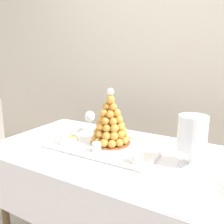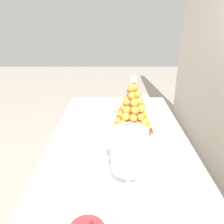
{
  "view_description": "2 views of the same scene",
  "coord_description": "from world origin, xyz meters",
  "px_view_note": "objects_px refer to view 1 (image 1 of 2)",
  "views": [
    {
      "loc": [
        0.52,
        -1.09,
        1.28
      ],
      "look_at": [
        -0.12,
        0.02,
        0.98
      ],
      "focal_mm": 38.14,
      "sensor_mm": 36.0,
      "label": 1
    },
    {
      "loc": [
        1.08,
        -0.03,
        1.39
      ],
      "look_at": [
        -0.07,
        -0.04,
        0.92
      ],
      "focal_mm": 36.95,
      "sensor_mm": 36.0,
      "label": 2
    }
  ],
  "objects_px": {
    "serving_tray": "(106,147)",
    "dessert_cup_left": "(64,140)",
    "dessert_cup_mid_left": "(97,147)",
    "dessert_cup_centre": "(137,158)",
    "macaron_goblet": "(192,134)",
    "croquembouche": "(110,123)",
    "creme_brulee_ramekin": "(70,138)",
    "wine_glass": "(90,117)"
  },
  "relations": [
    {
      "from": "serving_tray",
      "to": "creme_brulee_ramekin",
      "type": "relative_size",
      "value": 7.23
    },
    {
      "from": "dessert_cup_left",
      "to": "dessert_cup_mid_left",
      "type": "bearing_deg",
      "value": -0.15
    },
    {
      "from": "wine_glass",
      "to": "macaron_goblet",
      "type": "bearing_deg",
      "value": -11.98
    },
    {
      "from": "dessert_cup_mid_left",
      "to": "creme_brulee_ramekin",
      "type": "distance_m",
      "value": 0.25
    },
    {
      "from": "croquembouche",
      "to": "wine_glass",
      "type": "bearing_deg",
      "value": 155.34
    },
    {
      "from": "serving_tray",
      "to": "dessert_cup_left",
      "type": "xyz_separation_m",
      "value": [
        -0.24,
        -0.09,
        0.03
      ]
    },
    {
      "from": "dessert_cup_centre",
      "to": "creme_brulee_ramekin",
      "type": "distance_m",
      "value": 0.5
    },
    {
      "from": "dessert_cup_left",
      "to": "wine_glass",
      "type": "distance_m",
      "value": 0.26
    },
    {
      "from": "serving_tray",
      "to": "croquembouche",
      "type": "xyz_separation_m",
      "value": [
        -0.0,
        0.06,
        0.13
      ]
    },
    {
      "from": "dessert_cup_left",
      "to": "creme_brulee_ramekin",
      "type": "bearing_deg",
      "value": 100.28
    },
    {
      "from": "dessert_cup_left",
      "to": "creme_brulee_ramekin",
      "type": "distance_m",
      "value": 0.07
    },
    {
      "from": "dessert_cup_centre",
      "to": "wine_glass",
      "type": "distance_m",
      "value": 0.54
    },
    {
      "from": "dessert_cup_centre",
      "to": "macaron_goblet",
      "type": "height_order",
      "value": "macaron_goblet"
    },
    {
      "from": "serving_tray",
      "to": "dessert_cup_left",
      "type": "bearing_deg",
      "value": -159.45
    },
    {
      "from": "croquembouche",
      "to": "wine_glass",
      "type": "relative_size",
      "value": 2.08
    },
    {
      "from": "croquembouche",
      "to": "dessert_cup_centre",
      "type": "distance_m",
      "value": 0.31
    },
    {
      "from": "serving_tray",
      "to": "dessert_cup_mid_left",
      "type": "xyz_separation_m",
      "value": [
        -0.01,
        -0.09,
        0.03
      ]
    },
    {
      "from": "macaron_goblet",
      "to": "dessert_cup_centre",
      "type": "bearing_deg",
      "value": -152.98
    },
    {
      "from": "serving_tray",
      "to": "macaron_goblet",
      "type": "xyz_separation_m",
      "value": [
        0.47,
        0.01,
        0.16
      ]
    },
    {
      "from": "croquembouche",
      "to": "serving_tray",
      "type": "bearing_deg",
      "value": -87.1
    },
    {
      "from": "serving_tray",
      "to": "croquembouche",
      "type": "bearing_deg",
      "value": 92.9
    },
    {
      "from": "dessert_cup_mid_left",
      "to": "dessert_cup_centre",
      "type": "height_order",
      "value": "dessert_cup_mid_left"
    },
    {
      "from": "dessert_cup_centre",
      "to": "dessert_cup_left",
      "type": "bearing_deg",
      "value": 177.87
    },
    {
      "from": "dessert_cup_left",
      "to": "creme_brulee_ramekin",
      "type": "height_order",
      "value": "dessert_cup_left"
    },
    {
      "from": "dessert_cup_left",
      "to": "macaron_goblet",
      "type": "height_order",
      "value": "macaron_goblet"
    },
    {
      "from": "dessert_cup_left",
      "to": "creme_brulee_ramekin",
      "type": "xyz_separation_m",
      "value": [
        -0.01,
        0.07,
        -0.01
      ]
    },
    {
      "from": "dessert_cup_centre",
      "to": "macaron_goblet",
      "type": "bearing_deg",
      "value": 27.02
    },
    {
      "from": "dessert_cup_left",
      "to": "macaron_goblet",
      "type": "distance_m",
      "value": 0.73
    },
    {
      "from": "dessert_cup_left",
      "to": "macaron_goblet",
      "type": "bearing_deg",
      "value": 7.99
    },
    {
      "from": "creme_brulee_ramekin",
      "to": "macaron_goblet",
      "type": "relative_size",
      "value": 0.34
    },
    {
      "from": "croquembouche",
      "to": "dessert_cup_mid_left",
      "type": "relative_size",
      "value": 6.37
    },
    {
      "from": "dessert_cup_left",
      "to": "dessert_cup_centre",
      "type": "distance_m",
      "value": 0.48
    },
    {
      "from": "dessert_cup_centre",
      "to": "serving_tray",
      "type": "bearing_deg",
      "value": 156.3
    },
    {
      "from": "serving_tray",
      "to": "wine_glass",
      "type": "relative_size",
      "value": 3.98
    },
    {
      "from": "dessert_cup_centre",
      "to": "macaron_goblet",
      "type": "distance_m",
      "value": 0.29
    },
    {
      "from": "dessert_cup_left",
      "to": "dessert_cup_centre",
      "type": "bearing_deg",
      "value": -2.13
    },
    {
      "from": "croquembouche",
      "to": "dessert_cup_centre",
      "type": "bearing_deg",
      "value": -33.75
    },
    {
      "from": "wine_glass",
      "to": "creme_brulee_ramekin",
      "type": "bearing_deg",
      "value": -98.48
    },
    {
      "from": "croquembouche",
      "to": "wine_glass",
      "type": "height_order",
      "value": "croquembouche"
    },
    {
      "from": "serving_tray",
      "to": "dessert_cup_centre",
      "type": "bearing_deg",
      "value": -23.7
    },
    {
      "from": "serving_tray",
      "to": "dessert_cup_mid_left",
      "type": "height_order",
      "value": "dessert_cup_mid_left"
    },
    {
      "from": "macaron_goblet",
      "to": "wine_glass",
      "type": "relative_size",
      "value": 1.61
    }
  ]
}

